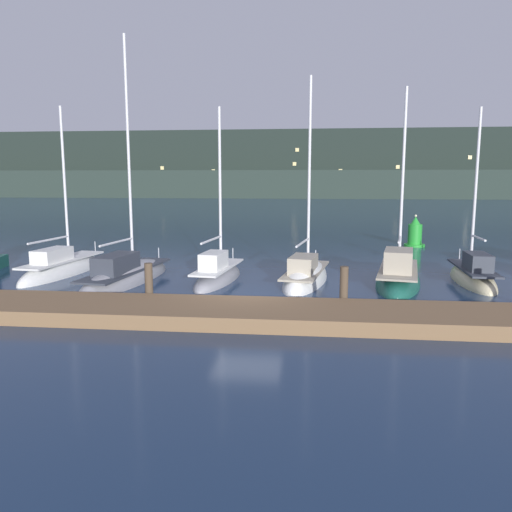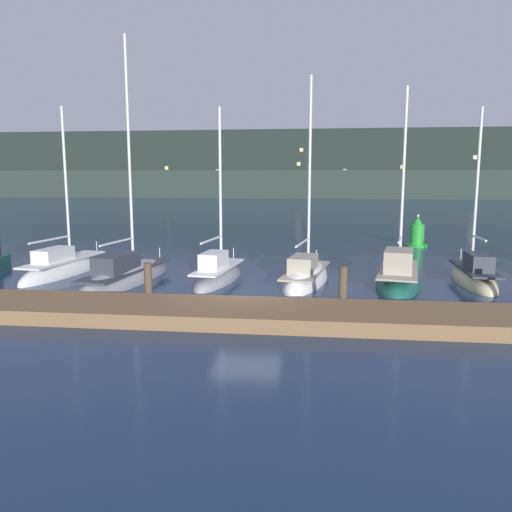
{
  "view_description": "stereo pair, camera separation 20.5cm",
  "coord_description": "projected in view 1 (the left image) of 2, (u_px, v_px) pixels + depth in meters",
  "views": [
    {
      "loc": [
        2.21,
        -17.4,
        4.41
      ],
      "look_at": [
        0.0,
        3.03,
        1.2
      ],
      "focal_mm": 35.0,
      "sensor_mm": 36.0,
      "label": 1
    },
    {
      "loc": [
        2.41,
        -17.38,
        4.41
      ],
      "look_at": [
        0.0,
        3.03,
        1.2
      ],
      "focal_mm": 35.0,
      "sensor_mm": 36.0,
      "label": 2
    }
  ],
  "objects": [
    {
      "name": "dock",
      "position": [
        238.0,
        313.0,
        15.64
      ],
      "size": [
        42.93,
        2.8,
        0.45
      ],
      "primitive_type": "cube",
      "color": "brown",
      "rests_on": "ground"
    },
    {
      "name": "channel_buoy",
      "position": [
        415.0,
        234.0,
        32.45
      ],
      "size": [
        1.32,
        1.32,
        2.08
      ],
      "color": "green",
      "rests_on": "ground"
    },
    {
      "name": "sailboat_berth_3",
      "position": [
        63.0,
        272.0,
        23.13
      ],
      "size": [
        2.13,
        6.42,
        8.44
      ],
      "color": "white",
      "rests_on": "ground"
    },
    {
      "name": "ground_plane",
      "position": [
        247.0,
        302.0,
        18.01
      ],
      "size": [
        400.0,
        400.0,
        0.0
      ],
      "primitive_type": "plane",
      "color": "#192D4C"
    },
    {
      "name": "mooring_pile_3",
      "position": [
        344.0,
        288.0,
        16.82
      ],
      "size": [
        0.28,
        0.28,
        1.48
      ],
      "primitive_type": "cylinder",
      "color": "#4C3D2D",
      "rests_on": "ground"
    },
    {
      "name": "sailboat_berth_4",
      "position": [
        126.0,
        279.0,
        21.35
      ],
      "size": [
        2.58,
        7.37,
        11.1
      ],
      "color": "gray",
      "rests_on": "ground"
    },
    {
      "name": "mooring_pile_2",
      "position": [
        149.0,
        284.0,
        17.54
      ],
      "size": [
        0.28,
        0.28,
        1.47
      ],
      "primitive_type": "cylinder",
      "color": "#4C3D2D",
      "rests_on": "ground"
    },
    {
      "name": "sailboat_berth_8",
      "position": [
        473.0,
        279.0,
        21.3
      ],
      "size": [
        1.65,
        5.3,
        8.05
      ],
      "color": "beige",
      "rests_on": "ground"
    },
    {
      "name": "hillside_backdrop",
      "position": [
        296.0,
        167.0,
        120.48
      ],
      "size": [
        240.0,
        23.0,
        15.46
      ],
      "color": "#1E2823",
      "rests_on": "ground"
    },
    {
      "name": "sailboat_berth_5",
      "position": [
        218.0,
        277.0,
        21.59
      ],
      "size": [
        1.96,
        5.33,
        7.96
      ],
      "color": "gray",
      "rests_on": "ground"
    },
    {
      "name": "sailboat_berth_7",
      "position": [
        398.0,
        281.0,
        20.89
      ],
      "size": [
        2.93,
        6.22,
        8.84
      ],
      "color": "#195647",
      "rests_on": "ground"
    },
    {
      "name": "sailboat_berth_6",
      "position": [
        306.0,
        279.0,
        21.43
      ],
      "size": [
        2.55,
        6.07,
        9.47
      ],
      "color": "white",
      "rests_on": "ground"
    }
  ]
}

